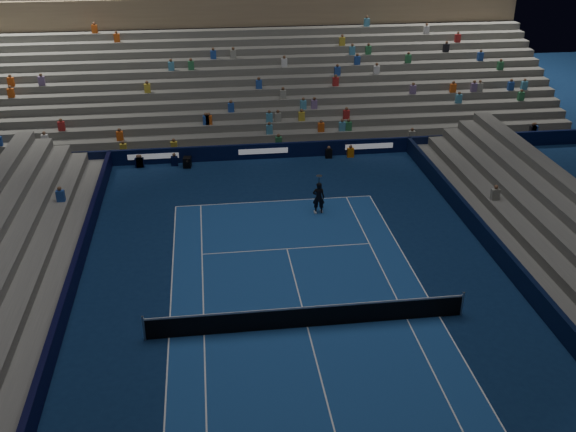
% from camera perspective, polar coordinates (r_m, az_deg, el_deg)
% --- Properties ---
extents(ground, '(90.00, 90.00, 0.00)m').
position_cam_1_polar(ground, '(26.67, 1.69, -9.61)').
color(ground, '#0B2046').
rests_on(ground, ground).
extents(court_surface, '(10.97, 23.77, 0.01)m').
position_cam_1_polar(court_surface, '(26.67, 1.69, -9.60)').
color(court_surface, navy).
rests_on(court_surface, ground).
extents(sponsor_barrier_far, '(44.00, 0.25, 1.00)m').
position_cam_1_polar(sponsor_barrier_far, '(42.70, -2.18, 5.66)').
color(sponsor_barrier_far, black).
rests_on(sponsor_barrier_far, ground).
extents(sponsor_barrier_east, '(0.25, 37.00, 1.00)m').
position_cam_1_polar(sponsor_barrier_east, '(29.31, 20.92, -6.75)').
color(sponsor_barrier_east, black).
rests_on(sponsor_barrier_east, ground).
extents(sponsor_barrier_west, '(0.25, 37.00, 1.00)m').
position_cam_1_polar(sponsor_barrier_west, '(26.85, -19.52, -9.79)').
color(sponsor_barrier_west, black).
rests_on(sponsor_barrier_west, ground).
extents(grandstand_main, '(44.00, 15.20, 11.20)m').
position_cam_1_polar(grandstand_main, '(50.79, -3.28, 12.46)').
color(grandstand_main, '#60605C').
rests_on(grandstand_main, ground).
extents(tennis_net, '(12.90, 0.10, 1.10)m').
position_cam_1_polar(tennis_net, '(26.38, 1.71, -8.73)').
color(tennis_net, '#B2B2B7').
rests_on(tennis_net, ground).
extents(tennis_player, '(0.70, 0.51, 1.78)m').
position_cam_1_polar(tennis_player, '(35.20, 2.67, 1.60)').
color(tennis_player, black).
rests_on(tennis_player, ground).
extents(broadcast_camera, '(0.55, 0.98, 0.64)m').
position_cam_1_polar(broadcast_camera, '(41.82, -8.74, 4.64)').
color(broadcast_camera, black).
rests_on(broadcast_camera, ground).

